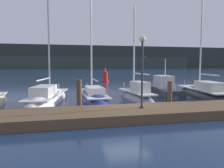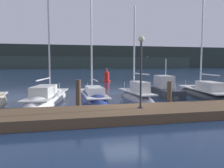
{
  "view_description": "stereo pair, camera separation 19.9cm",
  "coord_description": "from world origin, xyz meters",
  "views": [
    {
      "loc": [
        -3.56,
        -11.98,
        2.65
      ],
      "look_at": [
        0.0,
        3.6,
        1.2
      ],
      "focal_mm": 35.0,
      "sensor_mm": 36.0,
      "label": 1
    },
    {
      "loc": [
        -3.36,
        -12.03,
        2.65
      ],
      "look_at": [
        0.0,
        3.6,
        1.2
      ],
      "focal_mm": 35.0,
      "sensor_mm": 36.0,
      "label": 2
    }
  ],
  "objects": [
    {
      "name": "sailboat_berth_4",
      "position": [
        1.82,
        3.37,
        0.17
      ],
      "size": [
        1.89,
        5.58,
        7.54
      ],
      "color": "gray",
      "rests_on": "ground"
    },
    {
      "name": "ground_plane",
      "position": [
        0.0,
        0.0,
        0.0
      ],
      "size": [
        400.0,
        400.0,
        0.0
      ],
      "primitive_type": "plane",
      "color": "#192D4C"
    },
    {
      "name": "dock",
      "position": [
        0.0,
        -1.8,
        0.23
      ],
      "size": [
        24.08,
        2.8,
        0.45
      ],
      "primitive_type": "cube",
      "color": "brown",
      "rests_on": "ground"
    },
    {
      "name": "channel_buoy",
      "position": [
        2.84,
        20.64,
        0.78
      ],
      "size": [
        1.13,
        1.13,
        2.07
      ],
      "color": "red",
      "rests_on": "ground"
    },
    {
      "name": "sailboat_berth_2",
      "position": [
        -4.61,
        4.07,
        0.1
      ],
      "size": [
        3.52,
        8.23,
        10.54
      ],
      "color": "white",
      "rests_on": "ground"
    },
    {
      "name": "sailboat_berth_3",
      "position": [
        -1.32,
        4.34,
        0.09
      ],
      "size": [
        2.01,
        7.2,
        9.99
      ],
      "color": "navy",
      "rests_on": "ground"
    },
    {
      "name": "mooring_pile_2",
      "position": [
        2.68,
        -0.15,
        0.82
      ],
      "size": [
        0.28,
        0.28,
        1.64
      ],
      "primitive_type": "cylinder",
      "color": "#4C3D2D",
      "rests_on": "ground"
    },
    {
      "name": "mooring_pile_1",
      "position": [
        -2.68,
        -0.15,
        0.91
      ],
      "size": [
        0.28,
        0.28,
        1.82
      ],
      "primitive_type": "cylinder",
      "color": "#4C3D2D",
      "rests_on": "ground"
    },
    {
      "name": "hillside_backdrop",
      "position": [
        0.49,
        128.81,
        6.58
      ],
      "size": [
        240.0,
        23.0,
        14.29
      ],
      "color": "#28332D",
      "rests_on": "ground"
    },
    {
      "name": "sailboat_berth_6",
      "position": [
        7.76,
        3.72,
        0.12
      ],
      "size": [
        3.1,
        8.14,
        12.62
      ],
      "color": "#2D3338",
      "rests_on": "ground"
    },
    {
      "name": "motorboat_berth_5",
      "position": [
        4.9,
        4.92,
        0.25
      ],
      "size": [
        2.25,
        5.2,
        3.81
      ],
      "color": "#2D3338",
      "rests_on": "ground"
    },
    {
      "name": "dock_lamppost",
      "position": [
        0.32,
        -1.74,
        2.89
      ],
      "size": [
        0.32,
        0.32,
        3.6
      ],
      "color": "#2D2D33",
      "rests_on": "dock"
    }
  ]
}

